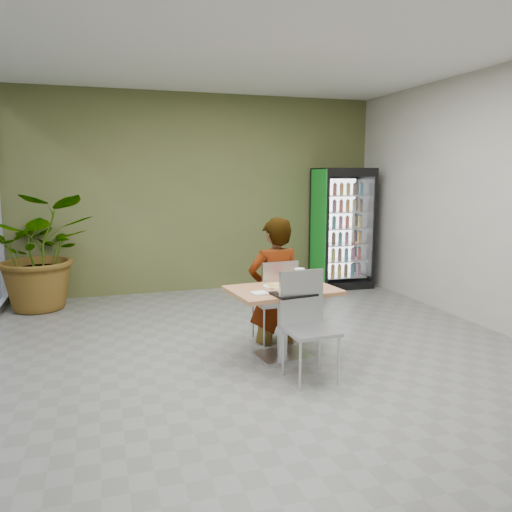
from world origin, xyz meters
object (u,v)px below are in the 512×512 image
object	(u,v)px
soda_cup	(299,278)
potted_plant	(41,252)
dining_table	(283,308)
chair_far	(277,295)
seated_woman	(275,293)
beverage_fridge	(342,228)
chair_near	(306,316)
cafeteria_tray	(293,294)

from	to	relation	value
soda_cup	potted_plant	distance (m)	3.98
dining_table	chair_far	bearing A→B (deg)	77.55
seated_woman	beverage_fridge	xyz separation A→B (m)	(2.08, 2.42, 0.44)
seated_woman	potted_plant	xyz separation A→B (m)	(-2.68, 2.37, 0.26)
chair_far	soda_cup	xyz separation A→B (m)	(0.10, -0.42, 0.28)
chair_near	seated_woman	world-z (taller)	seated_woman
dining_table	beverage_fridge	size ratio (longest dim) A/B	0.57
dining_table	soda_cup	world-z (taller)	soda_cup
soda_cup	potted_plant	world-z (taller)	potted_plant
chair_near	potted_plant	bearing A→B (deg)	125.20
seated_woman	potted_plant	distance (m)	3.59
beverage_fridge	potted_plant	xyz separation A→B (m)	(-4.76, -0.04, -0.18)
dining_table	seated_woman	size ratio (longest dim) A/B	0.66
chair_near	beverage_fridge	xyz separation A→B (m)	(2.14, 3.44, 0.42)
seated_woman	beverage_fridge	distance (m)	3.22
dining_table	potted_plant	distance (m)	3.89
cafeteria_tray	potted_plant	size ratio (longest dim) A/B	0.24
chair_near	cafeteria_tray	xyz separation A→B (m)	(-0.04, 0.21, 0.17)
dining_table	chair_near	bearing A→B (deg)	-85.30
potted_plant	chair_near	bearing A→B (deg)	-52.38
chair_near	soda_cup	bearing A→B (deg)	71.50
chair_far	beverage_fridge	distance (m)	3.26
chair_near	soda_cup	world-z (taller)	chair_near
potted_plant	seated_woman	bearing A→B (deg)	-41.58
seated_woman	cafeteria_tray	size ratio (longest dim) A/B	4.35
chair_far	dining_table	bearing A→B (deg)	74.44
dining_table	potted_plant	bearing A→B (deg)	131.74
seated_woman	soda_cup	xyz separation A→B (m)	(0.10, -0.48, 0.27)
dining_table	cafeteria_tray	world-z (taller)	cafeteria_tray
chair_near	beverage_fridge	world-z (taller)	beverage_fridge
dining_table	chair_far	distance (m)	0.48
chair_far	soda_cup	size ratio (longest dim) A/B	5.07
chair_near	potted_plant	size ratio (longest dim) A/B	0.61
soda_cup	chair_far	bearing A→B (deg)	103.08
chair_far	beverage_fridge	xyz separation A→B (m)	(2.08, 2.47, 0.45)
chair_far	soda_cup	bearing A→B (deg)	99.96
chair_far	seated_woman	world-z (taller)	seated_woman
potted_plant	beverage_fridge	bearing A→B (deg)	0.49
cafeteria_tray	beverage_fridge	xyz separation A→B (m)	(2.18, 3.23, 0.25)
cafeteria_tray	seated_woman	bearing A→B (deg)	83.04
soda_cup	cafeteria_tray	bearing A→B (deg)	-120.84
chair_far	potted_plant	distance (m)	3.63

